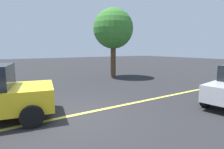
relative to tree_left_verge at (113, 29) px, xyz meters
The scene contains 3 objects.
ground_plane 9.20m from the tree_left_verge, 132.66° to the right, with size 80.00×80.00×0.00m, color #262628.
lane_marking_centre 7.70m from the tree_left_verge, 113.64° to the right, with size 28.00×0.16×0.01m, color #E0D14C.
tree_left_verge is the anchor object (origin of this frame).
Camera 1 is at (-1.69, -5.37, 2.16)m, focal length 28.37 mm.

